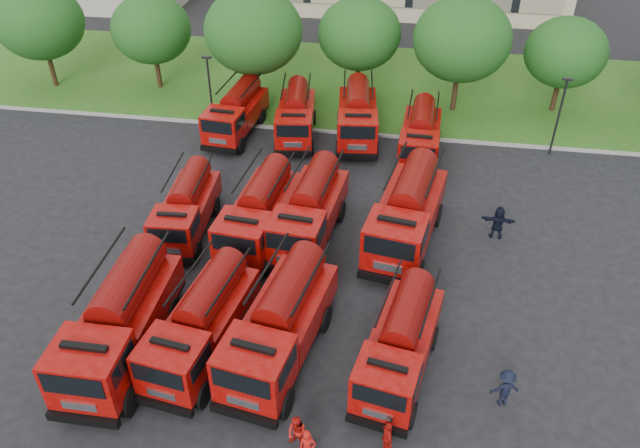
{
  "coord_description": "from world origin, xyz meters",
  "views": [
    {
      "loc": [
        2.98,
        -19.13,
        19.88
      ],
      "look_at": [
        -0.84,
        5.12,
        1.8
      ],
      "focal_mm": 35.0,
      "sensor_mm": 36.0,
      "label": 1
    }
  ],
  "objects_px": {
    "fire_truck_6": "(310,210)",
    "fire_truck_11": "(420,135)",
    "fire_truck_5": "(259,212)",
    "fire_truck_10": "(357,115)",
    "fire_truck_4": "(187,207)",
    "firefighter_3": "(501,403)",
    "fire_truck_2": "(280,324)",
    "firefighter_4": "(246,258)",
    "fire_truck_8": "(236,112)",
    "fire_truck_0": "(120,321)",
    "firefighter_1": "(298,446)",
    "fire_truck_7": "(407,213)",
    "firefighter_5": "(495,237)",
    "fire_truck_1": "(202,323)",
    "fire_truck_3": "(400,343)",
    "fire_truck_9": "(296,115)"
  },
  "relations": [
    {
      "from": "fire_truck_6",
      "to": "fire_truck_11",
      "type": "xyz_separation_m",
      "value": [
        5.35,
        9.22,
        -0.16
      ]
    },
    {
      "from": "fire_truck_5",
      "to": "fire_truck_10",
      "type": "distance_m",
      "value": 12.19
    },
    {
      "from": "fire_truck_4",
      "to": "firefighter_3",
      "type": "distance_m",
      "value": 17.9
    },
    {
      "from": "fire_truck_11",
      "to": "firefighter_3",
      "type": "xyz_separation_m",
      "value": [
        3.75,
        -18.48,
        -1.53
      ]
    },
    {
      "from": "fire_truck_2",
      "to": "firefighter_4",
      "type": "distance_m",
      "value": 6.87
    },
    {
      "from": "fire_truck_8",
      "to": "firefighter_3",
      "type": "xyz_separation_m",
      "value": [
        15.79,
        -19.77,
        -1.56
      ]
    },
    {
      "from": "fire_truck_0",
      "to": "fire_truck_2",
      "type": "xyz_separation_m",
      "value": [
        6.4,
        0.9,
        -0.07
      ]
    },
    {
      "from": "fire_truck_5",
      "to": "firefighter_3",
      "type": "bearing_deg",
      "value": -31.71
    },
    {
      "from": "fire_truck_4",
      "to": "fire_truck_8",
      "type": "height_order",
      "value": "fire_truck_8"
    },
    {
      "from": "fire_truck_2",
      "to": "firefighter_1",
      "type": "bearing_deg",
      "value": -61.36
    },
    {
      "from": "fire_truck_7",
      "to": "firefighter_3",
      "type": "relative_size",
      "value": 4.76
    },
    {
      "from": "fire_truck_0",
      "to": "fire_truck_8",
      "type": "xyz_separation_m",
      "value": [
        -0.47,
        19.51,
        -0.26
      ]
    },
    {
      "from": "fire_truck_4",
      "to": "firefighter_5",
      "type": "distance_m",
      "value": 16.16
    },
    {
      "from": "fire_truck_8",
      "to": "firefighter_1",
      "type": "distance_m",
      "value": 24.41
    },
    {
      "from": "fire_truck_4",
      "to": "fire_truck_5",
      "type": "height_order",
      "value": "fire_truck_5"
    },
    {
      "from": "fire_truck_6",
      "to": "fire_truck_10",
      "type": "distance_m",
      "value": 11.19
    },
    {
      "from": "fire_truck_0",
      "to": "fire_truck_10",
      "type": "xyz_separation_m",
      "value": [
        7.46,
        20.12,
        -0.18
      ]
    },
    {
      "from": "fire_truck_10",
      "to": "firefighter_5",
      "type": "distance_m",
      "value": 12.84
    },
    {
      "from": "fire_truck_1",
      "to": "fire_truck_3",
      "type": "distance_m",
      "value": 8.04
    },
    {
      "from": "fire_truck_7",
      "to": "fire_truck_11",
      "type": "xyz_separation_m",
      "value": [
        0.46,
        8.85,
        -0.3
      ]
    },
    {
      "from": "fire_truck_0",
      "to": "fire_truck_10",
      "type": "relative_size",
      "value": 1.08
    },
    {
      "from": "fire_truck_4",
      "to": "fire_truck_5",
      "type": "distance_m",
      "value": 3.89
    },
    {
      "from": "fire_truck_10",
      "to": "firefighter_5",
      "type": "xyz_separation_m",
      "value": [
        8.35,
        -9.61,
        -1.63
      ]
    },
    {
      "from": "fire_truck_1",
      "to": "fire_truck_7",
      "type": "distance_m",
      "value": 11.82
    },
    {
      "from": "fire_truck_2",
      "to": "fire_truck_8",
      "type": "bearing_deg",
      "value": 119.87
    },
    {
      "from": "firefighter_3",
      "to": "fire_truck_5",
      "type": "bearing_deg",
      "value": -50.64
    },
    {
      "from": "fire_truck_6",
      "to": "fire_truck_11",
      "type": "bearing_deg",
      "value": 65.64
    },
    {
      "from": "firefighter_4",
      "to": "fire_truck_8",
      "type": "bearing_deg",
      "value": -32.8
    },
    {
      "from": "fire_truck_10",
      "to": "fire_truck_8",
      "type": "bearing_deg",
      "value": 178.26
    },
    {
      "from": "fire_truck_6",
      "to": "fire_truck_8",
      "type": "bearing_deg",
      "value": 128.22
    },
    {
      "from": "fire_truck_8",
      "to": "firefighter_3",
      "type": "relative_size",
      "value": 4.0
    },
    {
      "from": "fire_truck_3",
      "to": "firefighter_4",
      "type": "bearing_deg",
      "value": 153.33
    },
    {
      "from": "fire_truck_3",
      "to": "fire_truck_8",
      "type": "distance_m",
      "value": 22.08
    },
    {
      "from": "fire_truck_10",
      "to": "firefighter_3",
      "type": "xyz_separation_m",
      "value": [
        7.86,
        -20.37,
        -1.63
      ]
    },
    {
      "from": "firefighter_1",
      "to": "fire_truck_4",
      "type": "bearing_deg",
      "value": 153.68
    },
    {
      "from": "fire_truck_7",
      "to": "firefighter_3",
      "type": "height_order",
      "value": "fire_truck_7"
    },
    {
      "from": "firefighter_4",
      "to": "fire_truck_6",
      "type": "bearing_deg",
      "value": -101.97
    },
    {
      "from": "fire_truck_9",
      "to": "fire_truck_7",
      "type": "bearing_deg",
      "value": -61.07
    },
    {
      "from": "fire_truck_2",
      "to": "fire_truck_6",
      "type": "bearing_deg",
      "value": 100.95
    },
    {
      "from": "fire_truck_3",
      "to": "fire_truck_9",
      "type": "distance_m",
      "value": 20.48
    },
    {
      "from": "fire_truck_8",
      "to": "firefighter_1",
      "type": "xyz_separation_m",
      "value": [
        8.35,
        -22.89,
        -1.56
      ]
    },
    {
      "from": "fire_truck_1",
      "to": "fire_truck_10",
      "type": "xyz_separation_m",
      "value": [
        4.26,
        19.54,
        0.03
      ]
    },
    {
      "from": "fire_truck_10",
      "to": "firefighter_1",
      "type": "xyz_separation_m",
      "value": [
        0.42,
        -23.49,
        -1.63
      ]
    },
    {
      "from": "fire_truck_6",
      "to": "firefighter_5",
      "type": "xyz_separation_m",
      "value": [
        9.59,
        1.5,
        -1.68
      ]
    },
    {
      "from": "fire_truck_8",
      "to": "firefighter_1",
      "type": "bearing_deg",
      "value": -64.43
    },
    {
      "from": "fire_truck_5",
      "to": "fire_truck_9",
      "type": "distance_m",
      "value": 11.22
    },
    {
      "from": "fire_truck_3",
      "to": "fire_truck_2",
      "type": "bearing_deg",
      "value": -170.62
    },
    {
      "from": "fire_truck_2",
      "to": "fire_truck_5",
      "type": "xyz_separation_m",
      "value": [
        -2.69,
        7.62,
        -0.09
      ]
    },
    {
      "from": "fire_truck_0",
      "to": "firefighter_3",
      "type": "relative_size",
      "value": 4.54
    },
    {
      "from": "fire_truck_0",
      "to": "fire_truck_10",
      "type": "bearing_deg",
      "value": 69.28
    }
  ]
}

